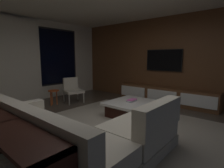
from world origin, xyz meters
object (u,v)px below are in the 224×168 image
console_table_behind_couch (4,151)px  book_stack_on_coffee_table (132,100)px  sectional_couch (77,137)px  side_stool (53,93)px  mounted_tv (164,60)px  accent_chair_near_window (72,89)px  coffee_table (133,109)px  media_console (166,96)px

console_table_behind_couch → book_stack_on_coffee_table: bearing=5.7°
sectional_couch → side_stool: sectional_couch is taller
sectional_couch → side_stool: bearing=64.6°
mounted_tv → accent_chair_near_window: bearing=130.7°
coffee_table → side_stool: side_stool is taller
coffee_table → media_console: (1.67, -0.09, 0.06)m
book_stack_on_coffee_table → accent_chair_near_window: (-0.08, 2.26, 0.05)m
media_console → mounted_tv: size_ratio=2.64×
mounted_tv → side_stool: bearing=137.8°
book_stack_on_coffee_table → side_stool: size_ratio=0.64×
book_stack_on_coffee_table → media_console: size_ratio=0.09×
media_console → book_stack_on_coffee_table: bearing=174.5°
book_stack_on_coffee_table → side_stool: (-0.72, 2.35, -0.01)m
side_stool → media_console: bearing=-46.6°
sectional_couch → mounted_tv: bearing=6.8°
book_stack_on_coffee_table → mounted_tv: mounted_tv is taller
accent_chair_near_window → console_table_behind_couch: (-2.87, -2.56, -0.02)m
sectional_couch → accent_chair_near_window: (1.96, 2.69, 0.14)m
book_stack_on_coffee_table → media_console: 1.67m
accent_chair_near_window → mounted_tv: size_ratio=0.66×
book_stack_on_coffee_table → media_console: (1.65, -0.16, -0.13)m
console_table_behind_couch → media_console: bearing=1.7°
accent_chair_near_window → console_table_behind_couch: 3.84m
accent_chair_near_window → mounted_tv: (1.91, -2.22, 0.92)m
book_stack_on_coffee_table → side_stool: bearing=107.0°
side_stool → mounted_tv: mounted_tv is taller
accent_chair_near_window → side_stool: accent_chair_near_window is taller
media_console → mounted_tv: (0.18, 0.20, 1.10)m
book_stack_on_coffee_table → accent_chair_near_window: 2.27m
sectional_couch → book_stack_on_coffee_table: size_ratio=8.55×
mounted_tv → console_table_behind_couch: (-4.78, -0.33, -0.94)m
accent_chair_near_window → media_console: size_ratio=0.25×
book_stack_on_coffee_table → console_table_behind_couch: bearing=-174.3°
coffee_table → book_stack_on_coffee_table: book_stack_on_coffee_table is taller
sectional_couch → accent_chair_near_window: sectional_couch is taller
accent_chair_near_window → book_stack_on_coffee_table: bearing=-88.1°
book_stack_on_coffee_table → accent_chair_near_window: bearing=91.9°
sectional_couch → console_table_behind_couch: sectional_couch is taller
sectional_couch → coffee_table: (2.02, 0.35, -0.10)m
sectional_couch → book_stack_on_coffee_table: sectional_couch is taller
media_console → console_table_behind_couch: bearing=-178.3°
accent_chair_near_window → side_stool: 0.65m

